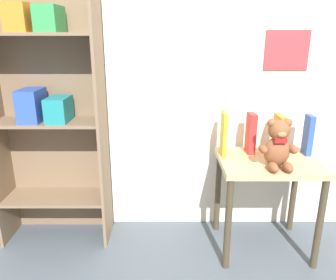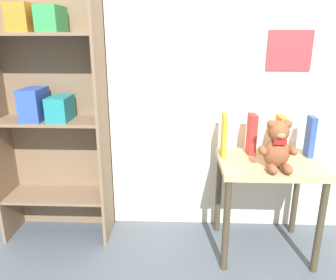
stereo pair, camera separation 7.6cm
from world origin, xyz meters
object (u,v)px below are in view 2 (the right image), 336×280
Objects in this scene: book_standing_blue at (310,137)px; book_standing_orange at (280,136)px; book_standing_yellow at (224,134)px; bookshelf_side at (51,106)px; teddy_bear at (278,147)px; display_table at (267,177)px; book_standing_red at (252,134)px.

book_standing_orange is at bearing 176.30° from book_standing_blue.
book_standing_yellow is at bearing -177.07° from book_standing_blue.
bookshelf_side reaches higher than book_standing_yellow.
teddy_bear is 1.14× the size of book_standing_orange.
book_standing_yellow is (1.08, -0.07, -0.15)m from bookshelf_side.
book_standing_orange reaches higher than display_table.
book_standing_orange is at bearing 53.50° from display_table.
bookshelf_side is at bearing 177.53° from book_standing_yellow.
book_standing_orange is 0.17m from book_standing_blue.
display_table is at bearing -156.74° from book_standing_blue.
book_standing_yellow is at bearing 142.61° from teddy_bear.
book_standing_red is 1.02× the size of book_standing_blue.
teddy_bear is 0.33m from book_standing_blue.
bookshelf_side reaches higher than book_standing_red.
book_standing_red is (-0.09, 0.12, 0.23)m from display_table.
book_standing_yellow reaches higher than book_standing_orange.
bookshelf_side is 1.10m from book_standing_yellow.
display_table is at bearing -126.05° from book_standing_orange.
book_standing_red reaches higher than book_standing_blue.
bookshelf_side reaches higher than teddy_bear.
display_table is 2.30× the size of book_standing_yellow.
bookshelf_side is 6.36× the size of book_standing_red.
book_standing_red reaches higher than display_table.
book_standing_yellow is 0.35m from book_standing_orange.
book_standing_red is 0.17m from book_standing_orange.
teddy_bear is 1.05× the size of book_standing_yellow.
book_standing_red is at bearing 9.79° from book_standing_yellow.
book_standing_orange is (1.43, -0.05, -0.16)m from bookshelf_side.
display_table is 2.39× the size of book_standing_red.
book_standing_red is at bearing -2.11° from bookshelf_side.
book_standing_yellow is at bearing -175.93° from book_standing_orange.
book_standing_blue is at bearing -6.37° from book_standing_red.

